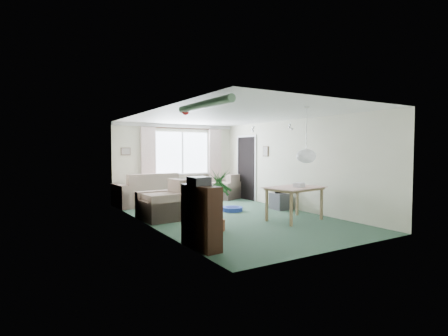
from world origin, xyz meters
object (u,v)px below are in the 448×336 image
sofa (148,189)px  tv_cube (281,201)px  armchair_corner (224,186)px  coffee_table (197,194)px  armchair_left (163,200)px  bookshelf (201,217)px  dining_table (294,204)px  pet_bed (232,209)px  houseplant (219,200)px

sofa → tv_cube: 3.81m
armchair_corner → coffee_table: size_ratio=0.98×
armchair_left → bookshelf: bearing=-10.8°
coffee_table → dining_table: 3.91m
sofa → tv_cube: size_ratio=3.84×
armchair_left → tv_cube: size_ratio=2.09×
armchair_corner → tv_cube: armchair_corner is taller
coffee_table → pet_bed: size_ratio=1.71×
sofa → dining_table: (2.10, -3.88, -0.09)m
coffee_table → bookshelf: bearing=-116.0°
bookshelf → dining_table: bearing=13.6°
armchair_left → dining_table: bearing=52.9°
bookshelf → dining_table: size_ratio=0.87×
dining_table → tv_cube: 1.49m
dining_table → tv_cube: size_ratio=2.45×
dining_table → coffee_table: bearing=97.3°
coffee_table → tv_cube: tv_cube is taller
bookshelf → armchair_corner: bearing=50.9°
houseplant → dining_table: bearing=-0.3°
houseplant → coffee_table: bearing=69.2°
coffee_table → tv_cube: (1.20, -2.57, 0.01)m
bookshelf → tv_cube: bearing=27.7°
armchair_corner → bookshelf: (-3.32, -4.77, 0.11)m
sofa → coffee_table: size_ratio=2.03×
sofa → armchair_left: sofa is taller
sofa → pet_bed: size_ratio=3.46×
armchair_corner → tv_cube: (0.22, -2.55, -0.18)m
armchair_corner → pet_bed: bearing=38.5°
sofa → coffee_table: 1.62m
armchair_left → coffee_table: armchair_left is taller
dining_table → armchair_left: bearing=146.2°
coffee_table → houseplant: 4.16m
houseplant → tv_cube: bearing=25.9°
dining_table → tv_cube: (0.70, 1.30, -0.15)m
bookshelf → pet_bed: bearing=45.0°
armchair_corner → houseplant: 4.56m
sofa → coffee_table: (1.60, 0.00, -0.26)m
coffee_table → bookshelf: size_ratio=0.89×
houseplant → pet_bed: (1.40, 1.72, -0.55)m
sofa → pet_bed: sofa is taller
armchair_left → sofa: bearing=166.4°
houseplant → dining_table: houseplant is taller
dining_table → pet_bed: bearing=108.1°
dining_table → pet_bed: size_ratio=2.21×
sofa → armchair_corner: (2.58, -0.02, -0.06)m
houseplant → pet_bed: houseplant is taller
armchair_left → coffee_table: 2.98m
armchair_left → tv_cube: 3.23m
sofa → armchair_left: bearing=75.5°
pet_bed → armchair_left: bearing=-178.4°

